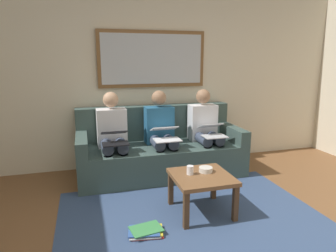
# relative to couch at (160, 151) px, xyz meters

# --- Properties ---
(wall_rear) EXTENTS (6.00, 0.12, 2.60)m
(wall_rear) POSITION_rel_couch_xyz_m (0.00, -0.48, 0.99)
(wall_rear) COLOR beige
(wall_rear) RESTS_ON ground_plane
(area_rug) EXTENTS (2.60, 1.80, 0.01)m
(area_rug) POSITION_rel_couch_xyz_m (0.00, 1.27, -0.31)
(area_rug) COLOR #33476B
(area_rug) RESTS_ON ground_plane
(couch) EXTENTS (2.20, 0.90, 0.90)m
(couch) POSITION_rel_couch_xyz_m (0.00, 0.00, 0.00)
(couch) COLOR #384C47
(couch) RESTS_ON ground_plane
(framed_mirror) EXTENTS (1.54, 0.05, 0.79)m
(framed_mirror) POSITION_rel_couch_xyz_m (0.00, -0.39, 1.24)
(framed_mirror) COLOR brown
(coffee_table) EXTENTS (0.58, 0.58, 0.41)m
(coffee_table) POSITION_rel_couch_xyz_m (-0.13, 1.22, 0.03)
(coffee_table) COLOR brown
(coffee_table) RESTS_ON ground_plane
(cup) EXTENTS (0.07, 0.07, 0.09)m
(cup) POSITION_rel_couch_xyz_m (-0.02, 1.16, 0.14)
(cup) COLOR silver
(cup) RESTS_ON coffee_table
(bowl) EXTENTS (0.14, 0.14, 0.05)m
(bowl) POSITION_rel_couch_xyz_m (-0.20, 1.14, 0.12)
(bowl) COLOR beige
(bowl) RESTS_ON coffee_table
(person_left) EXTENTS (0.38, 0.58, 1.14)m
(person_left) POSITION_rel_couch_xyz_m (-0.64, 0.07, 0.30)
(person_left) COLOR silver
(person_left) RESTS_ON couch
(laptop_silver) EXTENTS (0.30, 0.37, 0.16)m
(laptop_silver) POSITION_rel_couch_xyz_m (-0.64, 0.30, 0.32)
(laptop_silver) COLOR silver
(person_middle) EXTENTS (0.38, 0.58, 1.14)m
(person_middle) POSITION_rel_couch_xyz_m (0.00, 0.07, 0.30)
(person_middle) COLOR #235B84
(person_middle) RESTS_ON couch
(laptop_white) EXTENTS (0.33, 0.37, 0.16)m
(laptop_white) POSITION_rel_couch_xyz_m (0.00, 0.30, 0.32)
(laptop_white) COLOR white
(person_right) EXTENTS (0.38, 0.58, 1.14)m
(person_right) POSITION_rel_couch_xyz_m (0.64, 0.07, 0.30)
(person_right) COLOR silver
(person_right) RESTS_ON couch
(laptop_black) EXTENTS (0.31, 0.34, 0.15)m
(laptop_black) POSITION_rel_couch_xyz_m (0.64, 0.31, 0.31)
(laptop_black) COLOR black
(magazine_stack) EXTENTS (0.34, 0.26, 0.05)m
(magazine_stack) POSITION_rel_couch_xyz_m (0.50, 1.46, -0.28)
(magazine_stack) COLOR red
(magazine_stack) RESTS_ON ground_plane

